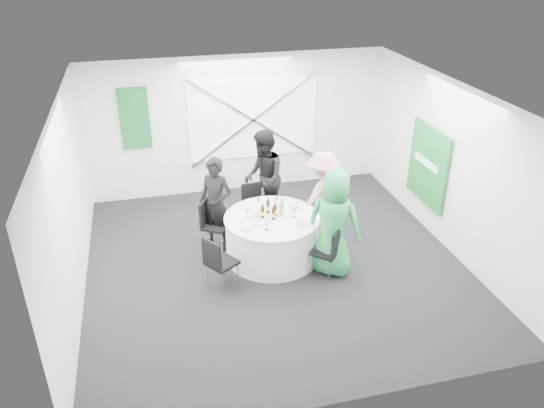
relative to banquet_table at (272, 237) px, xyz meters
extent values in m
plane|color=black|center=(0.00, -0.20, -0.38)|extent=(6.00, 6.00, 0.00)
plane|color=white|center=(0.00, -0.20, 2.42)|extent=(6.00, 6.00, 0.00)
plane|color=silver|center=(0.00, 2.80, 1.02)|extent=(6.00, 0.00, 6.00)
plane|color=silver|center=(0.00, -3.20, 1.02)|extent=(6.00, 0.00, 6.00)
plane|color=silver|center=(-3.00, -0.20, 1.02)|extent=(0.00, 6.00, 6.00)
plane|color=silver|center=(3.00, -0.20, 1.02)|extent=(0.00, 6.00, 6.00)
cube|color=silver|center=(0.30, 2.76, 1.12)|extent=(2.60, 0.03, 1.60)
cube|color=silver|center=(0.30, 2.72, 1.12)|extent=(2.63, 0.05, 1.84)
cube|color=silver|center=(0.30, 2.72, 1.12)|extent=(2.63, 0.05, 1.84)
cube|color=#125D30|center=(-2.00, 2.75, 1.32)|extent=(0.55, 0.04, 1.20)
cube|color=#177E2D|center=(2.94, 0.40, 0.82)|extent=(0.05, 1.20, 1.40)
cylinder|color=silver|center=(0.00, 0.00, -0.01)|extent=(1.52, 1.52, 0.74)
cylinder|color=silver|center=(0.00, 0.00, 0.37)|extent=(1.56, 1.56, 0.02)
cube|color=black|center=(-0.08, 0.98, 0.03)|extent=(0.42, 0.42, 0.05)
cube|color=black|center=(-0.09, 1.16, 0.27)|extent=(0.37, 0.07, 0.42)
cylinder|color=silver|center=(0.06, 1.14, -0.18)|extent=(0.02, 0.02, 0.40)
cylinder|color=silver|center=(-0.25, 1.12, -0.18)|extent=(0.02, 0.02, 0.40)
cylinder|color=silver|center=(0.09, 0.83, -0.18)|extent=(0.02, 0.02, 0.40)
cylinder|color=silver|center=(-0.22, 0.81, -0.18)|extent=(0.02, 0.02, 0.40)
cube|color=black|center=(-0.86, 0.52, 0.05)|extent=(0.55, 0.55, 0.05)
cube|color=black|center=(-1.02, 0.62, 0.28)|extent=(0.23, 0.34, 0.43)
cylinder|color=silver|center=(-0.91, 0.74, -0.18)|extent=(0.02, 0.02, 0.41)
cylinder|color=silver|center=(-1.08, 0.47, -0.18)|extent=(0.02, 0.02, 0.41)
cylinder|color=silver|center=(-0.64, 0.57, -0.18)|extent=(0.02, 0.02, 0.41)
cylinder|color=silver|center=(-0.80, 0.30, -0.18)|extent=(0.02, 0.02, 0.41)
cube|color=black|center=(0.95, 0.54, 0.05)|extent=(0.55, 0.55, 0.05)
cube|color=black|center=(1.12, 0.64, 0.29)|extent=(0.22, 0.35, 0.43)
cylinder|color=silver|center=(1.17, 0.48, -0.17)|extent=(0.02, 0.02, 0.41)
cylinder|color=silver|center=(1.01, 0.76, -0.17)|extent=(0.02, 0.02, 0.41)
cylinder|color=silver|center=(0.89, 0.32, -0.17)|extent=(0.02, 0.02, 0.41)
cylinder|color=silver|center=(0.73, 0.60, -0.17)|extent=(0.02, 0.02, 0.41)
cube|color=black|center=(0.69, -0.69, 0.04)|extent=(0.55, 0.55, 0.05)
cube|color=black|center=(0.82, -0.82, 0.27)|extent=(0.29, 0.29, 0.42)
cylinder|color=silver|center=(0.69, -0.91, -0.18)|extent=(0.02, 0.02, 0.40)
cylinder|color=silver|center=(0.91, -0.69, -0.18)|extent=(0.02, 0.02, 0.40)
cylinder|color=silver|center=(0.47, -0.69, -0.18)|extent=(0.02, 0.02, 0.40)
cylinder|color=silver|center=(0.69, -0.47, -0.18)|extent=(0.02, 0.02, 0.40)
cube|color=black|center=(-0.93, -0.62, 0.05)|extent=(0.56, 0.56, 0.05)
cube|color=black|center=(-1.09, -0.73, 0.29)|extent=(0.25, 0.34, 0.43)
cylinder|color=silver|center=(-1.16, -0.57, -0.17)|extent=(0.02, 0.02, 0.41)
cylinder|color=silver|center=(-0.98, -0.85, -0.17)|extent=(0.02, 0.02, 0.41)
cylinder|color=silver|center=(-0.89, -0.39, -0.17)|extent=(0.02, 0.02, 0.41)
cylinder|color=silver|center=(-0.71, -0.67, -0.17)|extent=(0.02, 0.02, 0.41)
imported|color=black|center=(-0.82, 0.59, 0.43)|extent=(0.71, 0.66, 1.63)
imported|color=black|center=(0.15, 1.23, 0.51)|extent=(0.58, 0.92, 1.78)
imported|color=tan|center=(1.03, 0.48, 0.42)|extent=(1.14, 0.87, 1.59)
imported|color=green|center=(0.83, -0.62, 0.50)|extent=(1.02, 0.96, 1.76)
cylinder|color=white|center=(-0.02, 0.58, 0.39)|extent=(0.28, 0.28, 0.01)
cylinder|color=white|center=(-0.46, 0.17, 0.39)|extent=(0.28, 0.28, 0.01)
cylinder|color=white|center=(0.44, 0.24, 0.39)|extent=(0.27, 0.27, 0.01)
cylinder|color=#98B461|center=(0.44, 0.24, 0.41)|extent=(0.18, 0.18, 0.02)
cylinder|color=white|center=(0.40, -0.32, 0.39)|extent=(0.26, 0.26, 0.01)
cylinder|color=#98B461|center=(0.40, -0.32, 0.41)|extent=(0.17, 0.17, 0.02)
cylinder|color=white|center=(-0.38, -0.43, 0.39)|extent=(0.27, 0.27, 0.01)
cube|color=silver|center=(-0.46, -0.30, 0.42)|extent=(0.21, 0.21, 0.05)
cylinder|color=#381B0A|center=(-0.15, 0.03, 0.47)|extent=(0.06, 0.06, 0.19)
cylinder|color=#381B0A|center=(-0.15, 0.03, 0.60)|extent=(0.02, 0.02, 0.06)
cylinder|color=#D9C773|center=(-0.15, 0.03, 0.45)|extent=(0.06, 0.06, 0.07)
cylinder|color=#381B0A|center=(-0.03, 0.16, 0.49)|extent=(0.06, 0.06, 0.22)
cylinder|color=#381B0A|center=(-0.03, 0.16, 0.63)|extent=(0.02, 0.02, 0.06)
cylinder|color=#D9C773|center=(-0.03, 0.16, 0.47)|extent=(0.06, 0.06, 0.08)
cylinder|color=#381B0A|center=(0.06, 0.04, 0.47)|extent=(0.06, 0.06, 0.18)
cylinder|color=#381B0A|center=(0.06, 0.04, 0.59)|extent=(0.02, 0.02, 0.06)
cylinder|color=#D9C773|center=(0.06, 0.04, 0.45)|extent=(0.06, 0.06, 0.06)
cylinder|color=#381B0A|center=(0.01, -0.06, 0.47)|extent=(0.06, 0.06, 0.19)
cylinder|color=#381B0A|center=(0.01, -0.06, 0.60)|extent=(0.02, 0.02, 0.06)
cylinder|color=#D9C773|center=(0.01, -0.06, 0.45)|extent=(0.06, 0.06, 0.07)
cylinder|color=green|center=(0.17, 0.04, 0.49)|extent=(0.08, 0.08, 0.23)
cylinder|color=green|center=(0.17, 0.04, 0.64)|extent=(0.03, 0.03, 0.06)
cylinder|color=#D9C773|center=(0.17, 0.04, 0.47)|extent=(0.08, 0.08, 0.08)
cylinder|color=white|center=(-0.23, -0.04, 0.50)|extent=(0.08, 0.08, 0.24)
cylinder|color=white|center=(-0.23, -0.04, 0.65)|extent=(0.03, 0.03, 0.06)
cylinder|color=#D9C773|center=(-0.23, -0.04, 0.48)|extent=(0.08, 0.08, 0.08)
cylinder|color=white|center=(-0.18, -0.37, 0.38)|extent=(0.06, 0.06, 0.00)
cylinder|color=white|center=(-0.18, -0.37, 0.43)|extent=(0.01, 0.01, 0.10)
cone|color=white|center=(-0.18, -0.37, 0.51)|extent=(0.07, 0.07, 0.08)
cylinder|color=white|center=(-0.39, 0.05, 0.38)|extent=(0.06, 0.06, 0.00)
cylinder|color=white|center=(-0.39, 0.05, 0.43)|extent=(0.01, 0.01, 0.10)
cone|color=white|center=(-0.39, 0.05, 0.51)|extent=(0.07, 0.07, 0.08)
cylinder|color=white|center=(-0.13, 0.40, 0.38)|extent=(0.06, 0.06, 0.00)
cylinder|color=white|center=(-0.13, 0.40, 0.43)|extent=(0.01, 0.01, 0.10)
cone|color=white|center=(-0.13, 0.40, 0.51)|extent=(0.07, 0.07, 0.08)
cylinder|color=white|center=(0.17, 0.37, 0.38)|extent=(0.06, 0.06, 0.00)
cylinder|color=white|center=(0.17, 0.37, 0.43)|extent=(0.01, 0.01, 0.10)
cone|color=white|center=(0.17, 0.37, 0.51)|extent=(0.07, 0.07, 0.08)
cylinder|color=white|center=(0.36, -0.08, 0.38)|extent=(0.06, 0.06, 0.00)
cylinder|color=white|center=(0.36, -0.08, 0.43)|extent=(0.01, 0.01, 0.10)
cone|color=white|center=(0.36, -0.08, 0.51)|extent=(0.07, 0.07, 0.08)
cylinder|color=white|center=(-0.34, -0.17, 0.38)|extent=(0.06, 0.06, 0.00)
cylinder|color=white|center=(-0.34, -0.17, 0.43)|extent=(0.01, 0.01, 0.10)
cone|color=white|center=(-0.34, -0.17, 0.51)|extent=(0.07, 0.07, 0.08)
cube|color=silver|center=(0.57, 0.08, 0.38)|extent=(0.08, 0.14, 0.01)
cube|color=silver|center=(0.39, 0.42, 0.38)|extent=(0.09, 0.14, 0.01)
cube|color=silver|center=(0.33, -0.47, 0.38)|extent=(0.10, 0.13, 0.01)
cube|color=silver|center=(0.51, -0.26, 0.38)|extent=(0.12, 0.12, 0.01)
cube|color=silver|center=(0.14, 0.56, 0.38)|extent=(0.15, 0.02, 0.01)
cube|color=silver|center=(-0.15, 0.56, 0.38)|extent=(0.15, 0.02, 0.01)
cube|color=silver|center=(-0.38, 0.43, 0.38)|extent=(0.09, 0.14, 0.01)
cube|color=silver|center=(-0.55, 0.16, 0.38)|extent=(0.10, 0.13, 0.01)
camera|label=1|loc=(-1.84, -7.28, 4.50)|focal=35.00mm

